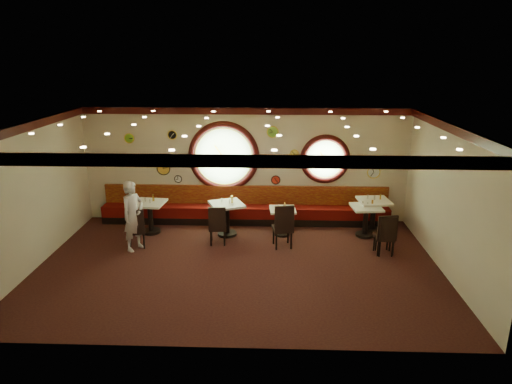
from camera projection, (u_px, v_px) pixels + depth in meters
name	position (u px, v px, depth m)	size (l,w,h in m)	color
floor	(238.00, 266.00, 10.30)	(9.00, 6.00, 0.00)	black
ceiling	(236.00, 124.00, 9.36)	(9.00, 6.00, 0.02)	#C18C36
wall_back	(245.00, 165.00, 12.70)	(9.00, 0.02, 3.20)	beige
wall_front	(223.00, 258.00, 6.96)	(9.00, 0.02, 3.20)	beige
wall_left	(33.00, 196.00, 9.99)	(0.02, 6.00, 3.20)	beige
wall_right	(449.00, 201.00, 9.68)	(0.02, 6.00, 3.20)	beige
molding_back	(245.00, 111.00, 12.21)	(9.00, 0.10, 0.18)	#360B09
molding_front	(221.00, 161.00, 6.57)	(9.00, 0.10, 0.18)	#360B09
molding_left	(25.00, 127.00, 9.54)	(0.10, 6.00, 0.18)	#360B09
molding_right	(455.00, 130.00, 9.24)	(0.10, 6.00, 0.18)	#360B09
banquette_base	(245.00, 219.00, 12.87)	(8.00, 0.55, 0.20)	black
banquette_seat	(245.00, 211.00, 12.80)	(8.00, 0.55, 0.30)	#540807
banquette_back	(246.00, 195.00, 12.89)	(8.00, 0.10, 0.55)	#650708
porthole_left_glass	(224.00, 156.00, 12.64)	(1.66, 1.66, 0.02)	#8FC375
porthole_left_frame	(224.00, 157.00, 12.63)	(1.98, 1.98, 0.18)	#360B09
porthole_left_ring	(224.00, 157.00, 12.60)	(1.61, 1.61, 0.03)	yellow
porthole_right_glass	(325.00, 159.00, 12.56)	(1.10, 1.10, 0.02)	#8FC375
porthole_right_frame	(325.00, 159.00, 12.54)	(1.38, 1.38, 0.18)	#360B09
porthole_right_ring	(325.00, 159.00, 12.52)	(1.09, 1.09, 0.03)	yellow
wall_clock_0	(129.00, 138.00, 12.55)	(0.26, 0.26, 0.03)	#65A821
wall_clock_1	(273.00, 132.00, 12.36)	(0.30, 0.30, 0.03)	#74B438
wall_clock_2	(294.00, 154.00, 12.51)	(0.22, 0.22, 0.03)	#EEDD4F
wall_clock_3	(172.00, 135.00, 12.48)	(0.24, 0.24, 0.03)	black
wall_clock_4	(374.00, 172.00, 12.58)	(0.34, 0.34, 0.03)	silver
wall_clock_5	(178.00, 179.00, 12.84)	(0.20, 0.20, 0.03)	white
wall_clock_6	(276.00, 180.00, 12.75)	(0.24, 0.24, 0.03)	red
wall_clock_7	(164.00, 168.00, 12.77)	(0.36, 0.36, 0.03)	yellow
table_a	(150.00, 213.00, 12.04)	(0.84, 0.84, 0.85)	black
table_b	(227.00, 215.00, 11.87)	(1.05, 1.05, 0.88)	black
table_c	(282.00, 218.00, 11.91)	(0.70, 0.70, 0.73)	black
table_d	(366.00, 217.00, 11.82)	(0.81, 0.81, 0.82)	black
table_e	(373.00, 211.00, 12.15)	(0.88, 0.88, 0.88)	black
chair_a	(136.00, 226.00, 11.04)	(0.53, 0.53, 0.63)	black
chair_b	(217.00, 223.00, 11.26)	(0.46, 0.46, 0.63)	black
chair_c	(283.00, 224.00, 11.04)	(0.55, 0.55, 0.70)	black
chair_d	(386.00, 232.00, 10.69)	(0.49, 0.49, 0.63)	black
chair_e	(386.00, 233.00, 10.67)	(0.45, 0.45, 0.62)	black
condiment_a_salt	(145.00, 200.00, 11.99)	(0.04, 0.04, 0.10)	silver
condiment_b_salt	(222.00, 200.00, 11.88)	(0.03, 0.03, 0.10)	silver
condiment_c_salt	(278.00, 206.00, 11.90)	(0.03, 0.03, 0.10)	silver
condiment_d_salt	(363.00, 203.00, 11.79)	(0.04, 0.04, 0.11)	silver
condiment_a_pepper	(150.00, 201.00, 11.88)	(0.03, 0.03, 0.09)	silver
condiment_b_pepper	(229.00, 201.00, 11.74)	(0.04, 0.04, 0.11)	silver
condiment_c_pepper	(284.00, 207.00, 11.78)	(0.04, 0.04, 0.11)	silver
condiment_d_pepper	(368.00, 204.00, 11.74)	(0.03, 0.03, 0.10)	silver
condiment_a_bottle	(153.00, 198.00, 12.02)	(0.06, 0.06, 0.18)	gold
condiment_b_bottle	(232.00, 199.00, 11.79)	(0.06, 0.06, 0.18)	gold
condiment_c_bottle	(285.00, 205.00, 11.93)	(0.04, 0.04, 0.14)	gold
condiment_d_bottle	(372.00, 203.00, 11.75)	(0.05, 0.05, 0.16)	#CA822F
condiment_e_salt	(368.00, 197.00, 12.14)	(0.04, 0.04, 0.10)	silver
condiment_e_pepper	(375.00, 198.00, 12.04)	(0.04, 0.04, 0.11)	silver
condiment_e_bottle	(380.00, 197.00, 12.08)	(0.04, 0.04, 0.14)	gold
waiter	(133.00, 216.00, 10.92)	(0.63, 0.41, 1.72)	silver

